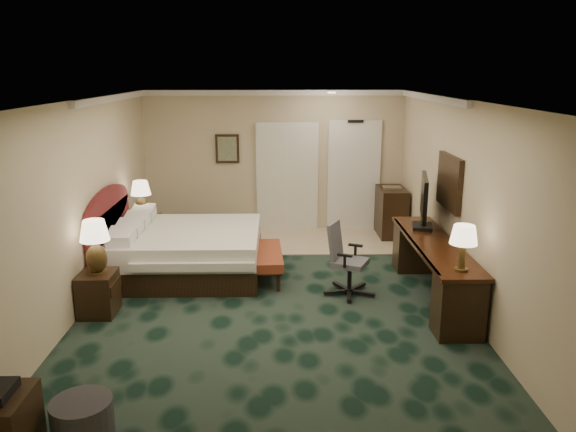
{
  "coord_description": "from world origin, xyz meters",
  "views": [
    {
      "loc": [
        0.05,
        -7.04,
        3.07
      ],
      "look_at": [
        0.2,
        0.6,
        1.07
      ],
      "focal_mm": 35.0,
      "sensor_mm": 36.0,
      "label": 1
    }
  ],
  "objects_px": {
    "bed": "(189,251)",
    "lamp_far": "(141,199)",
    "tv": "(424,202)",
    "bed_bench": "(267,264)",
    "minibar": "(391,212)",
    "desk": "(433,270)",
    "nightstand_near": "(98,293)",
    "ottoman": "(83,420)",
    "lamp_near": "(96,247)",
    "desk_chair": "(350,260)",
    "nightstand_far": "(144,236)"
  },
  "relations": [
    {
      "from": "bed",
      "to": "minibar",
      "type": "height_order",
      "value": "minibar"
    },
    {
      "from": "tv",
      "to": "desk_chair",
      "type": "height_order",
      "value": "tv"
    },
    {
      "from": "tv",
      "to": "bed",
      "type": "bearing_deg",
      "value": -173.32
    },
    {
      "from": "bed",
      "to": "lamp_far",
      "type": "bearing_deg",
      "value": 135.24
    },
    {
      "from": "nightstand_near",
      "to": "nightstand_far",
      "type": "bearing_deg",
      "value": 89.06
    },
    {
      "from": "nightstand_far",
      "to": "lamp_far",
      "type": "bearing_deg",
      "value": -97.53
    },
    {
      "from": "desk_chair",
      "to": "minibar",
      "type": "height_order",
      "value": "desk_chair"
    },
    {
      "from": "ottoman",
      "to": "bed",
      "type": "bearing_deg",
      "value": 85.9
    },
    {
      "from": "tv",
      "to": "minibar",
      "type": "bearing_deg",
      "value": 102.0
    },
    {
      "from": "nightstand_near",
      "to": "desk",
      "type": "distance_m",
      "value": 4.46
    },
    {
      "from": "bed",
      "to": "lamp_far",
      "type": "relative_size",
      "value": 3.46
    },
    {
      "from": "nightstand_near",
      "to": "desk",
      "type": "bearing_deg",
      "value": 5.65
    },
    {
      "from": "lamp_near",
      "to": "bed_bench",
      "type": "bearing_deg",
      "value": 30.44
    },
    {
      "from": "bed",
      "to": "bed_bench",
      "type": "distance_m",
      "value": 1.25
    },
    {
      "from": "nightstand_far",
      "to": "ottoman",
      "type": "relative_size",
      "value": 1.26
    },
    {
      "from": "nightstand_far",
      "to": "tv",
      "type": "height_order",
      "value": "tv"
    },
    {
      "from": "nightstand_far",
      "to": "lamp_near",
      "type": "relative_size",
      "value": 0.94
    },
    {
      "from": "lamp_near",
      "to": "tv",
      "type": "xyz_separation_m",
      "value": [
        4.43,
        1.16,
        0.28
      ]
    },
    {
      "from": "nightstand_near",
      "to": "bed_bench",
      "type": "distance_m",
      "value": 2.49
    },
    {
      "from": "bed",
      "to": "desk",
      "type": "distance_m",
      "value": 3.66
    },
    {
      "from": "bed_bench",
      "to": "tv",
      "type": "xyz_separation_m",
      "value": [
        2.3,
        -0.09,
        0.98
      ]
    },
    {
      "from": "lamp_near",
      "to": "minibar",
      "type": "height_order",
      "value": "lamp_near"
    },
    {
      "from": "desk",
      "to": "tv",
      "type": "bearing_deg",
      "value": 88.81
    },
    {
      "from": "nightstand_far",
      "to": "minibar",
      "type": "bearing_deg",
      "value": 13.17
    },
    {
      "from": "lamp_far",
      "to": "minibar",
      "type": "relative_size",
      "value": 0.68
    },
    {
      "from": "bed_bench",
      "to": "minibar",
      "type": "height_order",
      "value": "minibar"
    },
    {
      "from": "desk",
      "to": "tv",
      "type": "xyz_separation_m",
      "value": [
        0.02,
        0.72,
        0.79
      ]
    },
    {
      "from": "bed",
      "to": "lamp_near",
      "type": "distance_m",
      "value": 1.86
    },
    {
      "from": "desk",
      "to": "desk_chair",
      "type": "relative_size",
      "value": 2.72
    },
    {
      "from": "tv",
      "to": "lamp_far",
      "type": "bearing_deg",
      "value": 176.58
    },
    {
      "from": "lamp_far",
      "to": "ottoman",
      "type": "relative_size",
      "value": 1.21
    },
    {
      "from": "bed_bench",
      "to": "desk",
      "type": "relative_size",
      "value": 0.45
    },
    {
      "from": "lamp_near",
      "to": "nightstand_far",
      "type": "bearing_deg",
      "value": 89.51
    },
    {
      "from": "tv",
      "to": "desk_chair",
      "type": "relative_size",
      "value": 0.98
    },
    {
      "from": "bed",
      "to": "lamp_far",
      "type": "xyz_separation_m",
      "value": [
        -0.91,
        0.9,
        0.63
      ]
    },
    {
      "from": "nightstand_near",
      "to": "desk_chair",
      "type": "distance_m",
      "value": 3.38
    },
    {
      "from": "nightstand_far",
      "to": "lamp_near",
      "type": "xyz_separation_m",
      "value": [
        -0.02,
        -2.43,
        0.58
      ]
    },
    {
      "from": "bed",
      "to": "tv",
      "type": "height_order",
      "value": "tv"
    },
    {
      "from": "bed_bench",
      "to": "ottoman",
      "type": "relative_size",
      "value": 2.42
    },
    {
      "from": "tv",
      "to": "minibar",
      "type": "relative_size",
      "value": 1.09
    },
    {
      "from": "ottoman",
      "to": "desk_chair",
      "type": "relative_size",
      "value": 0.51
    },
    {
      "from": "tv",
      "to": "desk_chair",
      "type": "distance_m",
      "value": 1.44
    },
    {
      "from": "minibar",
      "to": "nightstand_near",
      "type": "bearing_deg",
      "value": -142.17
    },
    {
      "from": "lamp_near",
      "to": "minibar",
      "type": "bearing_deg",
      "value": 37.96
    },
    {
      "from": "nightstand_far",
      "to": "desk",
      "type": "distance_m",
      "value": 4.83
    },
    {
      "from": "bed_bench",
      "to": "desk",
      "type": "height_order",
      "value": "desk"
    },
    {
      "from": "bed",
      "to": "tv",
      "type": "bearing_deg",
      "value": -5.63
    },
    {
      "from": "tv",
      "to": "bed_bench",
      "type": "bearing_deg",
      "value": -169.95
    },
    {
      "from": "bed",
      "to": "minibar",
      "type": "bearing_deg",
      "value": 29.06
    },
    {
      "from": "ottoman",
      "to": "tv",
      "type": "distance_m",
      "value": 5.43
    }
  ]
}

